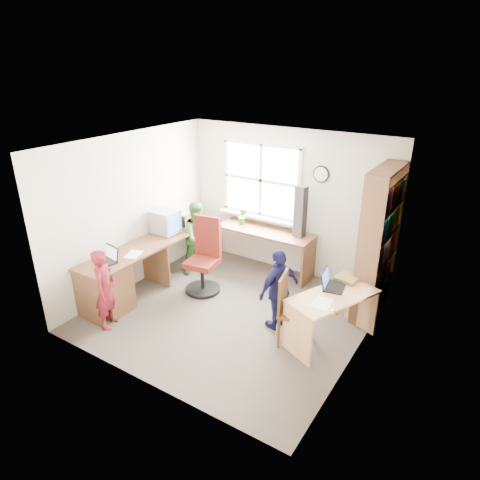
{
  "coord_description": "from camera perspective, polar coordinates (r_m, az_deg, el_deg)",
  "views": [
    {
      "loc": [
        2.93,
        -4.34,
        3.38
      ],
      "look_at": [
        0.0,
        0.25,
        1.05
      ],
      "focal_mm": 32.0,
      "sensor_mm": 36.0,
      "label": 1
    }
  ],
  "objects": [
    {
      "name": "potted_plant",
      "position": [
        7.27,
        0.36,
        3.15
      ],
      "size": [
        0.17,
        0.15,
        0.28
      ],
      "primitive_type": "imported",
      "rotation": [
        0.0,
        0.0,
        0.14
      ],
      "color": "#327E33",
      "rests_on": "l_desk"
    },
    {
      "name": "laptop_right",
      "position": [
        5.6,
        11.99,
        -5.65
      ],
      "size": [
        0.33,
        0.38,
        0.23
      ],
      "rotation": [
        0.0,
        0.0,
        1.73
      ],
      "color": "black",
      "rests_on": "right_desk"
    },
    {
      "name": "game_box",
      "position": [
        5.82,
        14.15,
        -4.99
      ],
      "size": [
        0.31,
        0.31,
        0.05
      ],
      "rotation": [
        0.0,
        0.0,
        -0.16
      ],
      "color": "red",
      "rests_on": "right_desk"
    },
    {
      "name": "paper_b",
      "position": [
        5.25,
        10.87,
        -8.26
      ],
      "size": [
        0.22,
        0.31,
        0.0
      ],
      "rotation": [
        0.0,
        0.0,
        0.04
      ],
      "color": "white",
      "rests_on": "right_desk"
    },
    {
      "name": "person_green",
      "position": [
        7.17,
        -5.52,
        0.35
      ],
      "size": [
        0.64,
        0.72,
        1.23
      ],
      "primitive_type": "imported",
      "rotation": [
        0.0,
        0.0,
        1.21
      ],
      "color": "#30742E",
      "rests_on": "ground"
    },
    {
      "name": "wooden_chair",
      "position": [
        5.43,
        6.83,
        -8.86
      ],
      "size": [
        0.49,
        0.49,
        0.95
      ],
      "rotation": [
        0.0,
        0.0,
        0.22
      ],
      "color": "#53351B",
      "rests_on": "ground"
    },
    {
      "name": "person_navy",
      "position": [
        5.69,
        5.21,
        -6.58
      ],
      "size": [
        0.47,
        0.72,
        1.13
      ],
      "primitive_type": "imported",
      "rotation": [
        0.0,
        0.0,
        -1.89
      ],
      "color": "#151643",
      "rests_on": "ground"
    },
    {
      "name": "l_desk",
      "position": [
        6.55,
        -12.26,
        -3.91
      ],
      "size": [
        2.38,
        2.95,
        0.75
      ],
      "color": "brown",
      "rests_on": "ground"
    },
    {
      "name": "bookshelf",
      "position": [
        6.15,
        17.94,
        -0.78
      ],
      "size": [
        0.3,
        1.02,
        2.1
      ],
      "color": "brown",
      "rests_on": "ground"
    },
    {
      "name": "person_red",
      "position": [
        5.96,
        -17.5,
        -6.26
      ],
      "size": [
        0.41,
        0.48,
        1.12
      ],
      "primitive_type": "imported",
      "rotation": [
        0.0,
        0.0,
        1.99
      ],
      "color": "maroon",
      "rests_on": "ground"
    },
    {
      "name": "room",
      "position": [
        5.74,
        -0.73,
        1.01
      ],
      "size": [
        3.64,
        3.44,
        2.44
      ],
      "color": "#403A32",
      "rests_on": "ground"
    },
    {
      "name": "speaker_b",
      "position": [
        7.22,
        -7.86,
        2.4
      ],
      "size": [
        0.12,
        0.12,
        0.2
      ],
      "rotation": [
        0.0,
        0.0,
        -0.29
      ],
      "color": "black",
      "rests_on": "l_desk"
    },
    {
      "name": "crt_monitor",
      "position": [
        6.99,
        -9.89,
        2.39
      ],
      "size": [
        0.4,
        0.36,
        0.38
      ],
      "rotation": [
        0.0,
        0.0,
        -0.03
      ],
      "color": "#A5A4A8",
      "rests_on": "l_desk"
    },
    {
      "name": "laptop_left",
      "position": [
        6.25,
        -17.21,
        -2.32
      ],
      "size": [
        0.36,
        0.31,
        0.21
      ],
      "rotation": [
        0.0,
        0.0,
        -0.19
      ],
      "color": "black",
      "rests_on": "l_desk"
    },
    {
      "name": "paper_a",
      "position": [
        6.39,
        -13.99,
        -1.86
      ],
      "size": [
        0.28,
        0.33,
        0.0
      ],
      "rotation": [
        0.0,
        0.0,
        0.35
      ],
      "color": "white",
      "rests_on": "l_desk"
    },
    {
      "name": "swivel_chair",
      "position": [
        6.63,
        -4.76,
        -2.63
      ],
      "size": [
        0.63,
        0.63,
        1.18
      ],
      "rotation": [
        0.0,
        0.0,
        0.16
      ],
      "color": "black",
      "rests_on": "ground"
    },
    {
      "name": "speaker_a",
      "position": [
        6.9,
        -9.78,
        1.16
      ],
      "size": [
        0.09,
        0.09,
        0.17
      ],
      "rotation": [
        0.0,
        0.0,
        -0.14
      ],
      "color": "black",
      "rests_on": "l_desk"
    },
    {
      "name": "cd_tower",
      "position": [
        6.76,
        8.06,
        3.77
      ],
      "size": [
        0.18,
        0.17,
        0.82
      ],
      "rotation": [
        0.0,
        0.0,
        -0.13
      ],
      "color": "black",
      "rests_on": "l_desk"
    },
    {
      "name": "right_desk",
      "position": [
        5.54,
        12.16,
        -8.86
      ],
      "size": [
        0.96,
        1.29,
        0.68
      ],
      "rotation": [
        0.0,
        0.0,
        -0.4
      ],
      "color": "#E1AB70",
      "rests_on": "ground"
    }
  ]
}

